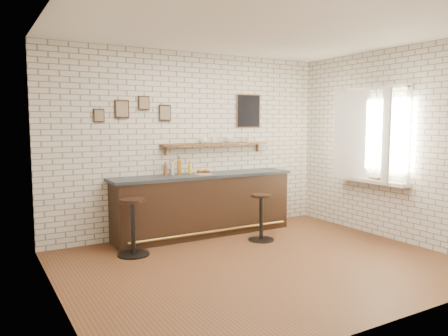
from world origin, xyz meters
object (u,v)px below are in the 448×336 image
(bar_stool_left, at_px, (133,225))
(book_upper, at_px, (373,178))
(bitters_bottle_white, at_px, (172,169))
(bitters_bottle_amber, at_px, (179,167))
(sandwich_plate, at_px, (203,174))
(bitters_bottle_brown, at_px, (165,170))
(shelf_cup_a, at_px, (203,140))
(shelf_cup_c, at_px, (229,140))
(book_lower, at_px, (373,179))
(shelf_cup_d, at_px, (248,140))
(condiment_bottle_yellow, at_px, (190,169))
(bar_stool_right, at_px, (261,216))
(bar_counter, at_px, (204,204))
(ciabatta_sandwich, at_px, (203,171))
(shelf_cup_b, at_px, (214,141))

(bar_stool_left, height_order, book_upper, book_upper)
(bitters_bottle_white, distance_m, bitters_bottle_amber, 0.12)
(sandwich_plate, xyz_separation_m, bitters_bottle_white, (-0.45, 0.20, 0.09))
(bitters_bottle_brown, distance_m, bar_stool_left, 1.23)
(bar_stool_left, relative_size, shelf_cup_a, 6.42)
(shelf_cup_c, bearing_deg, book_lower, -114.79)
(shelf_cup_d, distance_m, book_lower, 2.21)
(condiment_bottle_yellow, bearing_deg, shelf_cup_a, 5.91)
(sandwich_plate, bearing_deg, shelf_cup_d, 12.30)
(bitters_bottle_amber, xyz_separation_m, shelf_cup_c, (0.96, 0.03, 0.43))
(condiment_bottle_yellow, height_order, bar_stool_right, condiment_bottle_yellow)
(bitters_bottle_amber, bearing_deg, bitters_bottle_white, -180.00)
(bitters_bottle_brown, xyz_separation_m, bitters_bottle_white, (0.12, 0.00, 0.01))
(shelf_cup_a, distance_m, shelf_cup_d, 0.91)
(condiment_bottle_yellow, bearing_deg, book_lower, -33.18)
(bar_counter, height_order, bitters_bottle_amber, bitters_bottle_amber)
(ciabatta_sandwich, xyz_separation_m, condiment_bottle_yellow, (-0.15, 0.20, 0.03))
(sandwich_plate, height_order, condiment_bottle_yellow, condiment_bottle_yellow)
(book_lower, distance_m, book_upper, 0.02)
(ciabatta_sandwich, height_order, bar_stool_left, ciabatta_sandwich)
(sandwich_plate, distance_m, ciabatta_sandwich, 0.05)
(ciabatta_sandwich, distance_m, bar_stool_left, 1.58)
(bitters_bottle_white, xyz_separation_m, shelf_cup_c, (1.08, 0.03, 0.45))
(bitters_bottle_brown, xyz_separation_m, shelf_cup_a, (0.69, 0.03, 0.45))
(bitters_bottle_amber, xyz_separation_m, shelf_cup_d, (1.36, 0.03, 0.42))
(bitters_bottle_white, bearing_deg, shelf_cup_c, 1.40)
(shelf_cup_a, relative_size, book_lower, 0.63)
(bar_stool_left, relative_size, shelf_cup_b, 9.09)
(book_upper, bearing_deg, shelf_cup_b, 140.81)
(bar_counter, bearing_deg, shelf_cup_d, 11.36)
(ciabatta_sandwich, distance_m, bitters_bottle_brown, 0.62)
(bar_stool_right, distance_m, shelf_cup_b, 1.53)
(bar_stool_right, bearing_deg, book_lower, -22.01)
(sandwich_plate, relative_size, bitters_bottle_white, 1.19)
(bitters_bottle_amber, bearing_deg, bar_counter, -26.03)
(bar_counter, xyz_separation_m, shelf_cup_a, (0.09, 0.20, 1.04))
(condiment_bottle_yellow, distance_m, book_lower, 2.98)
(bar_stool_right, bearing_deg, book_upper, -21.80)
(bar_stool_left, xyz_separation_m, shelf_cup_d, (2.38, 0.71, 1.12))
(bitters_bottle_white, distance_m, bar_stool_left, 1.32)
(ciabatta_sandwich, relative_size, book_upper, 1.09)
(shelf_cup_b, height_order, shelf_cup_c, shelf_cup_c)
(bitters_bottle_amber, height_order, book_lower, bitters_bottle_amber)
(sandwich_plate, distance_m, shelf_cup_d, 1.18)
(bar_stool_right, height_order, shelf_cup_c, shelf_cup_c)
(bar_stool_right, relative_size, shelf_cup_d, 7.50)
(bar_stool_right, relative_size, shelf_cup_a, 5.87)
(bar_stool_left, bearing_deg, bar_stool_right, -7.29)
(shelf_cup_b, bearing_deg, bitters_bottle_white, 124.54)
(bitters_bottle_brown, xyz_separation_m, condiment_bottle_yellow, (0.44, 0.00, -0.00))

